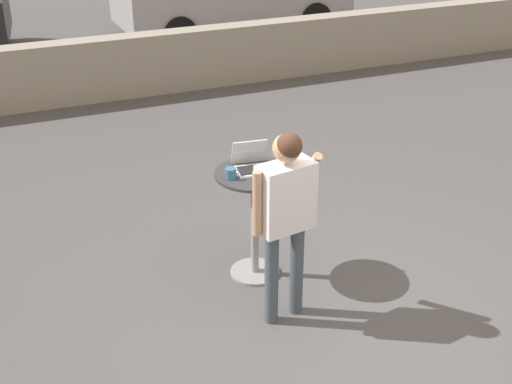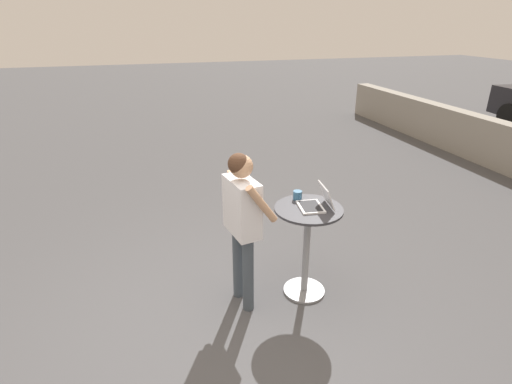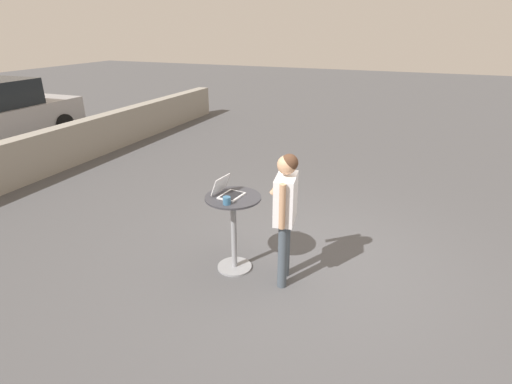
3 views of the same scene
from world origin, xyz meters
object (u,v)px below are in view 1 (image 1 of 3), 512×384
object	(u,v)px
cafe_table	(255,209)
coffee_mug	(231,173)
standing_person	(286,205)
laptop	(252,163)

from	to	relation	value
cafe_table	coffee_mug	size ratio (longest dim) A/B	8.09
coffee_mug	standing_person	world-z (taller)	standing_person
laptop	coffee_mug	bearing A→B (deg)	-155.81
cafe_table	coffee_mug	world-z (taller)	coffee_mug
cafe_table	standing_person	world-z (taller)	standing_person
laptop	standing_person	bearing A→B (deg)	-92.49
cafe_table	laptop	distance (m)	0.40
laptop	standing_person	xyz separation A→B (m)	(-0.03, -0.74, -0.02)
cafe_table	laptop	bearing A→B (deg)	84.57
laptop	coffee_mug	distance (m)	0.25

